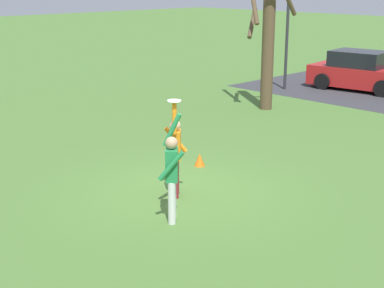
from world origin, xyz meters
The scene contains 8 objects.
ground_plane centered at (0.00, 0.00, 0.00)m, with size 120.00×120.00×0.00m, color #4C7533.
person_catcher centered at (0.14, -0.26, 0.98)m, with size 0.55×0.56×2.08m.
person_defender centered at (1.05, -1.17, 0.98)m, with size 0.65×0.66×2.05m.
frisbee_disc centered at (0.30, -0.42, 2.09)m, with size 0.27×0.27×0.02m, color white.
parked_car_red centered at (-3.40, 13.29, 0.73)m, with size 4.29×2.42×1.59m.
bare_tree_tall centered at (-3.81, 7.61, 2.67)m, with size 1.65×1.64×5.05m.
lamppost_by_lot centered at (-5.61, 11.13, 2.59)m, with size 0.28×0.28×4.26m.
field_cone_orange centered at (-0.91, 1.50, 0.16)m, with size 0.26×0.26×0.32m, color orange.
Camera 1 is at (8.35, -7.69, 4.38)m, focal length 52.50 mm.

